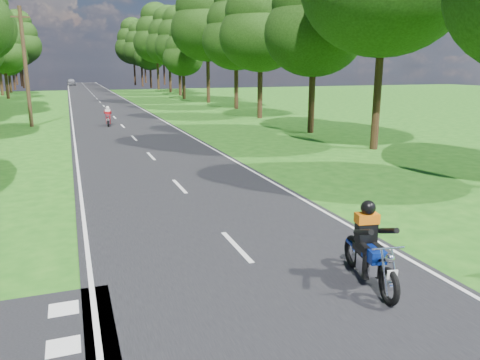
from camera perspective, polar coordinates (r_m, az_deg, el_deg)
name	(u,v)px	position (r m, az deg, el deg)	size (l,w,h in m)	color
ground	(271,284)	(9.37, 3.76, -12.50)	(160.00, 160.00, 0.00)	#1C5814
main_road	(100,102)	(57.93, -16.70, 9.09)	(7.00, 140.00, 0.02)	black
road_markings	(100,103)	(56.05, -16.72, 8.97)	(7.40, 140.00, 0.01)	silver
treeline	(102,34)	(68.04, -16.51, 16.68)	(40.00, 115.35, 14.78)	black
telegraph_pole	(26,67)	(35.77, -24.68, 12.42)	(1.20, 0.26, 8.00)	#382616
rider_near_blue	(371,244)	(9.33, 15.66, -7.54)	(0.65, 1.95, 1.62)	navy
rider_far_red	(108,116)	(34.50, -15.80, 7.52)	(0.55, 1.65, 1.37)	#A70C0E
distant_car	(71,82)	(109.91, -19.88, 11.19)	(1.77, 4.40, 1.50)	#AEB1B5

